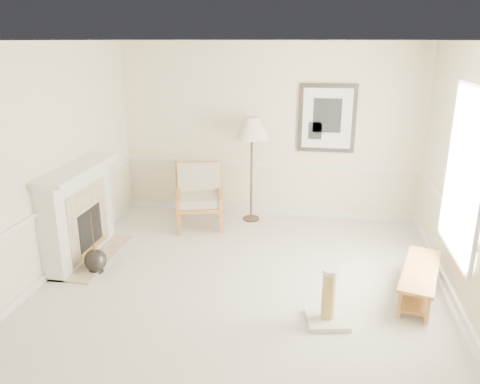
# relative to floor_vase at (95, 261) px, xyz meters

# --- Properties ---
(ground) EXTENTS (5.50, 5.50, 0.00)m
(ground) POSITION_rel_floor_vase_xyz_m (1.96, -0.20, -0.16)
(ground) COLOR silver
(ground) RESTS_ON ground
(room) EXTENTS (5.04, 5.54, 2.92)m
(room) POSITION_rel_floor_vase_xyz_m (2.10, -0.12, 1.71)
(room) COLOR #F3E7BE
(room) RESTS_ON ground
(fireplace) EXTENTS (0.64, 1.64, 1.31)m
(fireplace) POSITION_rel_floor_vase_xyz_m (-0.38, 0.40, 0.48)
(fireplace) COLOR white
(fireplace) RESTS_ON ground
(floor_vase) EXTENTS (0.29, 0.29, 0.85)m
(floor_vase) POSITION_rel_floor_vase_xyz_m (0.00, 0.00, 0.00)
(floor_vase) COLOR black
(floor_vase) RESTS_ON ground
(armchair) EXTENTS (0.93, 0.97, 1.00)m
(armchair) POSITION_rel_floor_vase_xyz_m (0.92, 1.89, 0.38)
(armchair) COLOR #B06938
(armchair) RESTS_ON ground
(floor_lamp) EXTENTS (0.61, 0.61, 1.73)m
(floor_lamp) POSITION_rel_floor_vase_xyz_m (1.73, 2.20, 1.36)
(floor_lamp) COLOR black
(floor_lamp) RESTS_ON ground
(bench) EXTENTS (0.71, 1.31, 0.36)m
(bench) POSITION_rel_floor_vase_xyz_m (4.05, 0.08, 0.08)
(bench) COLOR #B06938
(bench) RESTS_ON ground
(scratching_post) EXTENTS (0.51, 0.51, 0.62)m
(scratching_post) POSITION_rel_floor_vase_xyz_m (2.98, -0.65, 0.04)
(scratching_post) COLOR white
(scratching_post) RESTS_ON ground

